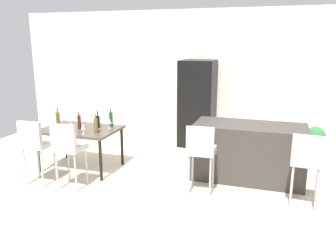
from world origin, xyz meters
TOP-DOWN VIEW (x-y plane):
  - ground_plane at (0.00, 0.00)m, footprint 10.00×10.00m
  - back_wall at (0.00, 2.67)m, footprint 10.00×0.12m
  - kitchen_island at (0.73, 0.62)m, footprint 1.77×0.81m
  - bar_chair_left at (0.10, -0.17)m, footprint 0.42×0.42m
  - bar_chair_middle at (1.55, -0.17)m, footprint 0.43×0.43m
  - dining_table at (-2.13, 0.17)m, footprint 1.32×0.92m
  - dining_chair_near at (-2.43, -0.65)m, footprint 0.40×0.40m
  - dining_chair_far at (-1.84, -0.65)m, footprint 0.41×0.41m
  - wine_bottle_far at (-1.86, 0.33)m, footprint 0.06×0.06m
  - wine_bottle_end at (-1.70, 0.50)m, footprint 0.07×0.07m
  - wine_bottle_corner at (-2.13, 0.15)m, footprint 0.06×0.06m
  - wine_bottle_left at (-1.72, -0.01)m, footprint 0.07×0.07m
  - wine_bottle_right at (-2.58, 0.17)m, footprint 0.07×0.07m
  - wine_glass_middle at (-1.65, 0.35)m, footprint 0.07×0.07m
  - wine_glass_near at (-2.52, 0.46)m, footprint 0.07×0.07m
  - wine_glass_inner at (-1.88, -0.13)m, footprint 0.07×0.07m
  - refrigerator at (-0.52, 2.23)m, footprint 0.72×0.68m
  - potted_plant at (1.88, 2.22)m, footprint 0.39×0.39m

SIDE VIEW (x-z plane):
  - ground_plane at x=0.00m, z-range 0.00..0.00m
  - potted_plant at x=1.88m, z-range 0.05..0.64m
  - kitchen_island at x=0.73m, z-range 0.00..0.92m
  - dining_table at x=-2.13m, z-range 0.30..1.04m
  - bar_chair_left at x=0.10m, z-range 0.17..1.22m
  - bar_chair_middle at x=1.55m, z-range 0.17..1.22m
  - dining_chair_near at x=-2.43m, z-range 0.17..1.22m
  - dining_chair_far at x=-1.84m, z-range 0.17..1.22m
  - wine_bottle_far at x=-1.86m, z-range 0.70..1.00m
  - wine_bottle_corner at x=-2.13m, z-range 0.71..1.01m
  - wine_glass_middle at x=-1.65m, z-range 0.78..0.95m
  - wine_glass_near at x=-2.52m, z-range 0.78..0.95m
  - wine_glass_inner at x=-1.88m, z-range 0.78..0.95m
  - wine_bottle_left at x=-1.72m, z-range 0.71..1.03m
  - wine_bottle_end at x=-1.70m, z-range 0.71..1.03m
  - wine_bottle_right at x=-2.58m, z-range 0.71..1.05m
  - refrigerator at x=-0.52m, z-range 0.00..1.84m
  - back_wall at x=0.00m, z-range 0.00..2.90m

